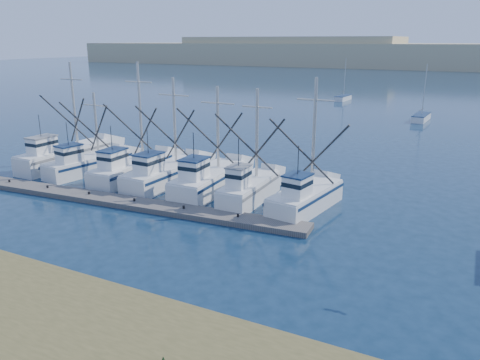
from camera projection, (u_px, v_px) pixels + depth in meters
ground at (172, 266)px, 24.40m from camera, size 500.00×500.00×0.00m
floating_dock at (123, 202)px, 33.61m from camera, size 27.68×3.78×0.37m
dune_ridge at (450, 56)px, 202.63m from camera, size 360.00×60.00×10.00m
trawler_fleet at (157, 173)px, 38.10m from camera, size 27.01×9.79×9.63m
sailboat_near at (421, 117)px, 68.48m from camera, size 2.12×5.99×8.10m
sailboat_far at (343, 98)px, 91.76m from camera, size 2.08×5.41×8.10m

